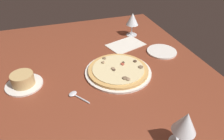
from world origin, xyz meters
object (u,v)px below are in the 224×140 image
at_px(pizza_main, 118,71).
at_px(ramekin_on_saucer, 23,81).
at_px(wine_glass_far, 132,20).
at_px(spoon, 75,95).
at_px(wine_glass_near, 185,124).
at_px(paper_menu, 126,45).
at_px(side_plate, 162,51).

relative_size(pizza_main, ramekin_on_saucer, 1.97).
bearing_deg(ramekin_on_saucer, pizza_main, -94.94).
distance_m(wine_glass_far, spoon, 0.68).
distance_m(wine_glass_near, paper_menu, 0.73).
bearing_deg(ramekin_on_saucer, side_plate, -84.25).
relative_size(side_plate, spoon, 1.66).
relative_size(ramekin_on_saucer, side_plate, 0.98).
xyz_separation_m(pizza_main, side_plate, (0.11, -0.31, -0.01)).
relative_size(wine_glass_far, wine_glass_near, 1.03).
distance_m(pizza_main, paper_menu, 0.30).
xyz_separation_m(wine_glass_far, spoon, (-0.49, 0.47, -0.10)).
relative_size(wine_glass_near, side_plate, 0.86).
bearing_deg(spoon, side_plate, -67.91).
distance_m(ramekin_on_saucer, wine_glass_far, 0.76).
distance_m(ramekin_on_saucer, spoon, 0.26).
relative_size(side_plate, paper_menu, 0.79).
bearing_deg(paper_menu, spoon, 115.84).
bearing_deg(pizza_main, wine_glass_near, -172.65).
xyz_separation_m(pizza_main, spoon, (-0.11, 0.23, -0.01)).
relative_size(wine_glass_far, spoon, 1.47).
bearing_deg(wine_glass_near, pizza_main, 7.35).
distance_m(pizza_main, spoon, 0.26).
bearing_deg(spoon, paper_menu, -45.66).
height_order(ramekin_on_saucer, paper_menu, ramekin_on_saucer).
bearing_deg(spoon, pizza_main, -65.62).
xyz_separation_m(paper_menu, spoon, (-0.37, 0.38, 0.00)).
relative_size(ramekin_on_saucer, wine_glass_near, 1.14).
height_order(wine_glass_far, spoon, wine_glass_far).
distance_m(wine_glass_near, side_plate, 0.63).
distance_m(ramekin_on_saucer, wine_glass_near, 0.71).
xyz_separation_m(ramekin_on_saucer, side_plate, (0.08, -0.75, -0.02)).
relative_size(wine_glass_far, side_plate, 0.89).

